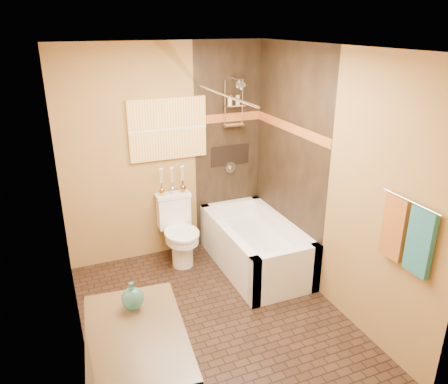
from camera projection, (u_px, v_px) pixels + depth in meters
floor at (215, 319)px, 4.21m from camera, size 3.00×3.00×0.00m
wall_left at (67, 223)px, 3.33m from camera, size 0.02×3.00×2.50m
wall_right at (330, 181)px, 4.19m from camera, size 0.02×3.00×2.50m
wall_back at (166, 154)px, 5.05m from camera, size 2.40×0.02×2.50m
wall_front at (310, 293)px, 2.47m from camera, size 2.40×0.02×2.50m
ceiling at (212, 47)px, 3.30m from camera, size 3.00×3.00×0.00m
alcove_tile_back at (228, 148)px, 5.31m from camera, size 0.85×0.01×2.50m
alcove_tile_right at (288, 160)px, 4.83m from camera, size 0.01×1.50×2.50m
mosaic_band_back at (228, 118)px, 5.17m from camera, size 0.85×0.01×0.10m
mosaic_band_right at (290, 127)px, 4.69m from camera, size 0.01×1.50×0.10m
alcove_niche at (230, 155)px, 5.36m from camera, size 0.50×0.01×0.25m
shower_fixtures at (234, 115)px, 5.08m from camera, size 0.24×0.33×1.16m
curtain_rod at (223, 94)px, 4.26m from camera, size 0.03×1.55×0.03m
towel_bar at (411, 202)px, 3.20m from camera, size 0.02×0.55×0.02m
towel_teal at (420, 242)px, 3.19m from camera, size 0.05×0.22×0.52m
towel_rust at (394, 228)px, 3.41m from camera, size 0.05×0.22×0.52m
sunset_painting at (168, 129)px, 4.92m from camera, size 0.90×0.04×0.70m
vanity_mirror at (78, 254)px, 2.38m from camera, size 0.01×1.00×0.90m
bathtub at (255, 249)px, 5.07m from camera, size 0.80×1.50×0.55m
toilet at (179, 230)px, 5.12m from camera, size 0.41×0.60×0.80m
teal_bottle at (132, 296)px, 2.91m from camera, size 0.16×0.16×0.24m
bud_vases at (172, 180)px, 5.06m from camera, size 0.32×0.07×0.32m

